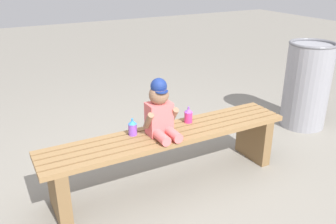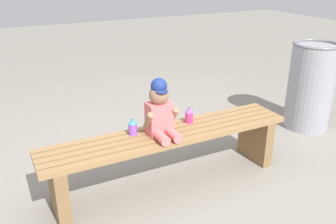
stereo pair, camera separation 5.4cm
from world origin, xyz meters
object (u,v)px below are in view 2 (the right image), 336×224
Objects in this scene: sippy_cup_right at (189,115)px; trash_bin at (311,86)px; sippy_cup_left at (133,127)px; park_bench at (169,148)px; child_figure at (160,111)px.

trash_bin is (1.47, 0.19, -0.05)m from sippy_cup_right.
trash_bin is (1.92, 0.19, -0.05)m from sippy_cup_left.
sippy_cup_right is (0.21, 0.08, 0.19)m from park_bench.
park_bench is 14.82× the size of sippy_cup_left.
child_figure reaches higher than sippy_cup_right.
child_figure is (-0.07, -0.00, 0.30)m from park_bench.
trash_bin reaches higher than park_bench.
park_bench is 0.31m from child_figure.
sippy_cup_right is 0.15× the size of trash_bin.
sippy_cup_left is 0.15× the size of trash_bin.
sippy_cup_left is at bearing -174.26° from trash_bin.
sippy_cup_right is at bearing 0.00° from sippy_cup_left.
child_figure is at bearing -170.96° from trash_bin.
sippy_cup_right reaches higher than park_bench.
trash_bin is (1.68, 0.28, 0.14)m from park_bench.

